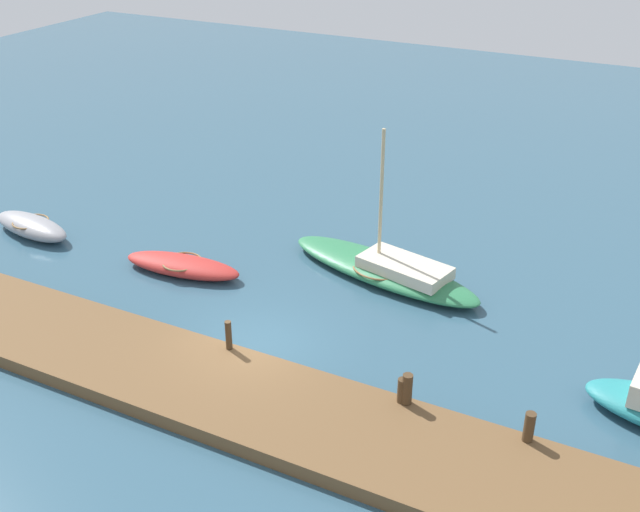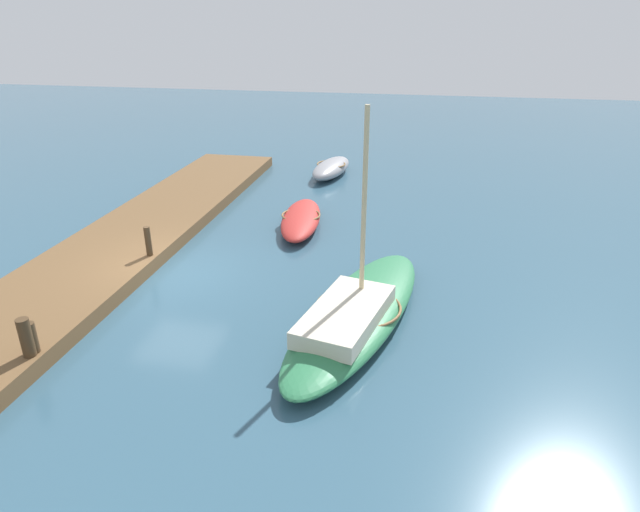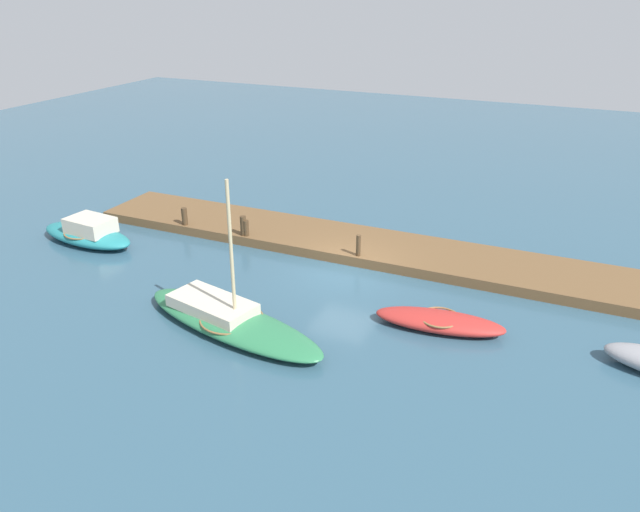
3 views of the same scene
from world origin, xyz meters
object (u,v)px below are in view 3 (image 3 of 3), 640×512
at_px(sailboat_green, 229,319).
at_px(mooring_post_mid_east, 243,226).
at_px(motorboat_teal, 88,233).
at_px(mooring_post_east, 185,216).
at_px(mooring_post_mid_west, 246,228).
at_px(rowboat_red, 440,321).
at_px(mooring_post_west, 358,245).

relative_size(sailboat_green, mooring_post_mid_east, 8.82).
relative_size(motorboat_teal, mooring_post_east, 6.27).
relative_size(motorboat_teal, mooring_post_mid_east, 5.73).
bearing_deg(mooring_post_mid_west, rowboat_red, 159.15).
height_order(mooring_post_mid_west, mooring_post_east, mooring_post_east).
bearing_deg(mooring_post_mid_east, mooring_post_east, 0.00).
distance_m(motorboat_teal, sailboat_green, 10.64).
xyz_separation_m(rowboat_red, mooring_post_east, (13.22, -3.76, 0.55)).
relative_size(motorboat_teal, sailboat_green, 0.65).
distance_m(sailboat_green, rowboat_red, 7.28).
distance_m(rowboat_red, mooring_post_mid_west, 10.58).
distance_m(sailboat_green, mooring_post_mid_east, 7.53).
xyz_separation_m(rowboat_red, mooring_post_mid_east, (10.01, -3.76, 0.58)).
xyz_separation_m(mooring_post_west, mooring_post_mid_east, (5.57, 0.00, -0.01)).
xyz_separation_m(mooring_post_mid_west, mooring_post_mid_east, (0.14, 0.00, 0.09)).
bearing_deg(mooring_post_west, motorboat_teal, 13.16).
bearing_deg(rowboat_red, mooring_post_mid_west, -27.52).
xyz_separation_m(mooring_post_west, mooring_post_east, (8.77, 0.00, -0.05)).
height_order(motorboat_teal, rowboat_red, motorboat_teal).
bearing_deg(mooring_post_east, mooring_post_mid_east, 180.00).
distance_m(mooring_post_mid_west, mooring_post_east, 3.35).
bearing_deg(mooring_post_west, rowboat_red, 139.77).
bearing_deg(mooring_post_east, motorboat_teal, 40.30).
bearing_deg(mooring_post_mid_west, mooring_post_west, 180.00).
xyz_separation_m(motorboat_teal, mooring_post_west, (-12.11, -2.83, 0.41)).
xyz_separation_m(sailboat_green, mooring_post_west, (-2.20, -6.72, 0.51)).
xyz_separation_m(mooring_post_mid_east, mooring_post_east, (3.21, 0.00, -0.04)).
distance_m(motorboat_teal, mooring_post_east, 4.39).
bearing_deg(mooring_post_mid_east, sailboat_green, 116.57).
bearing_deg(mooring_post_east, mooring_post_mid_west, 180.00).
relative_size(motorboat_teal, mooring_post_west, 5.58).
xyz_separation_m(sailboat_green, rowboat_red, (-6.65, -2.96, -0.08)).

